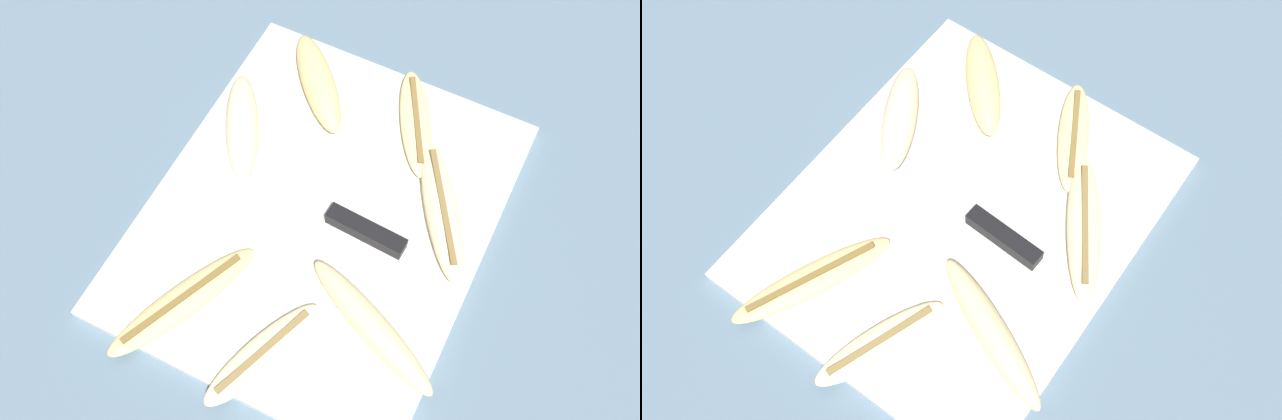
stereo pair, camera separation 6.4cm
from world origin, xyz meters
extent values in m
plane|color=slate|center=(0.00, 0.00, 0.00)|extent=(4.00, 4.00, 0.00)
cube|color=white|center=(0.00, 0.00, 0.01)|extent=(0.46, 0.37, 0.01)
cube|color=black|center=(0.00, -0.06, 0.02)|extent=(0.03, 0.10, 0.02)
cube|color=#B7BABF|center=(0.01, 0.05, 0.01)|extent=(0.03, 0.11, 0.00)
ellipsoid|color=#EDD689|center=(0.16, 0.08, 0.03)|extent=(0.14, 0.13, 0.03)
ellipsoid|color=beige|center=(0.16, -0.05, 0.02)|extent=(0.16, 0.11, 0.02)
cube|color=olive|center=(0.16, -0.05, 0.03)|extent=(0.11, 0.06, 0.00)
ellipsoid|color=#DBC684|center=(-0.16, 0.08, 0.02)|extent=(0.19, 0.11, 0.02)
cube|color=brown|center=(-0.16, 0.08, 0.03)|extent=(0.14, 0.07, 0.00)
ellipsoid|color=beige|center=(-0.18, -0.02, 0.02)|extent=(0.16, 0.09, 0.02)
cube|color=olive|center=(-0.18, -0.02, 0.03)|extent=(0.12, 0.05, 0.00)
ellipsoid|color=beige|center=(0.05, 0.13, 0.03)|extent=(0.15, 0.11, 0.04)
ellipsoid|color=beige|center=(0.06, -0.12, 0.02)|extent=(0.18, 0.13, 0.02)
cube|color=olive|center=(0.06, -0.12, 0.03)|extent=(0.13, 0.08, 0.00)
ellipsoid|color=beige|center=(-0.10, -0.11, 0.03)|extent=(0.11, 0.18, 0.03)
camera|label=1|loc=(-0.36, -0.18, 0.78)|focal=42.00mm
camera|label=2|loc=(-0.32, -0.23, 0.78)|focal=42.00mm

